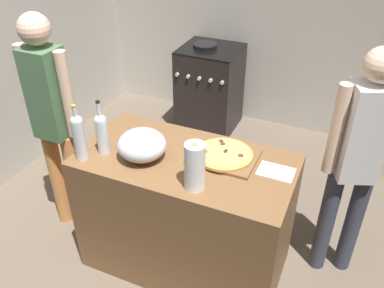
# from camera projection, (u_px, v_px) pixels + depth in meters

# --- Properties ---
(ground_plane) EXTENTS (4.37, 3.43, 0.02)m
(ground_plane) POSITION_uv_depth(u_px,v_px,m) (223.00, 194.00, 3.62)
(ground_plane) COLOR #6B5B4C
(kitchen_wall_rear) EXTENTS (4.37, 0.10, 2.60)m
(kitchen_wall_rear) POSITION_uv_depth(u_px,v_px,m) (279.00, 5.00, 4.03)
(kitchen_wall_rear) COLOR #BCB7AD
(kitchen_wall_rear) RESTS_ON ground_plane
(kitchen_wall_left) EXTENTS (0.10, 3.43, 2.60)m
(kitchen_wall_left) POSITION_uv_depth(u_px,v_px,m) (21.00, 22.00, 3.56)
(kitchen_wall_left) COLOR #BCB7AD
(kitchen_wall_left) RESTS_ON ground_plane
(counter) EXTENTS (1.35, 0.70, 0.90)m
(counter) POSITION_uv_depth(u_px,v_px,m) (186.00, 213.00, 2.74)
(counter) COLOR brown
(counter) RESTS_ON ground_plane
(cutting_board) EXTENTS (0.40, 0.32, 0.02)m
(cutting_board) POSITION_uv_depth(u_px,v_px,m) (224.00, 157.00, 2.50)
(cutting_board) COLOR brown
(cutting_board) RESTS_ON counter
(pizza) EXTENTS (0.36, 0.36, 0.03)m
(pizza) POSITION_uv_depth(u_px,v_px,m) (224.00, 154.00, 2.49)
(pizza) COLOR tan
(pizza) RESTS_ON cutting_board
(mixing_bowl) EXTENTS (0.30, 0.30, 0.18)m
(mixing_bowl) POSITION_uv_depth(u_px,v_px,m) (142.00, 145.00, 2.46)
(mixing_bowl) COLOR #B2B2B7
(mixing_bowl) RESTS_ON counter
(paper_towel_roll) EXTENTS (0.12, 0.12, 0.29)m
(paper_towel_roll) POSITION_uv_depth(u_px,v_px,m) (195.00, 167.00, 2.19)
(paper_towel_roll) COLOR white
(paper_towel_roll) RESTS_ON counter
(wine_bottle_amber) EXTENTS (0.07, 0.07, 0.36)m
(wine_bottle_amber) POSITION_uv_depth(u_px,v_px,m) (102.00, 132.00, 2.48)
(wine_bottle_amber) COLOR silver
(wine_bottle_amber) RESTS_ON counter
(wine_bottle_clear) EXTENTS (0.07, 0.07, 0.37)m
(wine_bottle_clear) POSITION_uv_depth(u_px,v_px,m) (79.00, 135.00, 2.42)
(wine_bottle_clear) COLOR silver
(wine_bottle_clear) RESTS_ON counter
(recipe_sheet) EXTENTS (0.21, 0.15, 0.00)m
(recipe_sheet) POSITION_uv_depth(u_px,v_px,m) (276.00, 172.00, 2.39)
(recipe_sheet) COLOR white
(recipe_sheet) RESTS_ON counter
(stove) EXTENTS (0.60, 0.60, 0.95)m
(stove) POSITION_uv_depth(u_px,v_px,m) (210.00, 88.00, 4.37)
(stove) COLOR black
(stove) RESTS_ON ground_plane
(person_in_stripes) EXTENTS (0.39, 0.20, 1.69)m
(person_in_stripes) POSITION_uv_depth(u_px,v_px,m) (53.00, 116.00, 2.78)
(person_in_stripes) COLOR #D88C4C
(person_in_stripes) RESTS_ON ground_plane
(person_in_red) EXTENTS (0.37, 0.27, 1.63)m
(person_in_red) POSITION_uv_depth(u_px,v_px,m) (357.00, 158.00, 2.44)
(person_in_red) COLOR #383D4C
(person_in_red) RESTS_ON ground_plane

